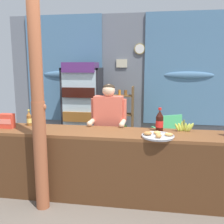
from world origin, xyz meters
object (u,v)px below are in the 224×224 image
(bottle_shelf_rack, at_px, (122,116))
(snack_box_crackers, at_px, (7,121))
(timber_post, at_px, (38,106))
(drink_fridge, at_px, (82,102))
(soda_bottle_iced_tea, at_px, (29,119))
(banana_bunch, at_px, (184,127))
(stall_counter, at_px, (103,159))
(soda_bottle_cola, at_px, (160,121))
(pastry_tray, at_px, (158,136))
(shopkeeper, at_px, (109,121))
(plastic_lawn_chair, at_px, (168,133))

(bottle_shelf_rack, height_order, snack_box_crackers, bottle_shelf_rack)
(timber_post, bearing_deg, drink_fridge, 92.94)
(drink_fridge, height_order, soda_bottle_iced_tea, drink_fridge)
(bottle_shelf_rack, xyz_separation_m, banana_bunch, (1.07, -2.02, 0.28))
(drink_fridge, bearing_deg, stall_counter, -67.90)
(drink_fridge, bearing_deg, snack_box_crackers, -105.04)
(stall_counter, relative_size, snack_box_crackers, 16.14)
(banana_bunch, bearing_deg, soda_bottle_cola, -173.17)
(timber_post, relative_size, drink_fridge, 1.48)
(bottle_shelf_rack, bearing_deg, pastry_tray, -73.18)
(pastry_tray, bearing_deg, soda_bottle_cola, 85.44)
(shopkeeper, bearing_deg, stall_counter, -86.86)
(bottle_shelf_rack, distance_m, soda_bottle_iced_tea, 2.34)
(soda_bottle_cola, bearing_deg, soda_bottle_iced_tea, 178.97)
(timber_post, xyz_separation_m, soda_bottle_cola, (1.44, 0.56, -0.25))
(pastry_tray, bearing_deg, timber_post, -170.20)
(timber_post, height_order, shopkeeper, timber_post)
(drink_fridge, relative_size, plastic_lawn_chair, 2.14)
(stall_counter, relative_size, shopkeeper, 2.15)
(bottle_shelf_rack, height_order, soda_bottle_iced_tea, bottle_shelf_rack)
(bottle_shelf_rack, relative_size, soda_bottle_iced_tea, 5.69)
(plastic_lawn_chair, distance_m, snack_box_crackers, 2.93)
(pastry_tray, bearing_deg, snack_box_crackers, 175.73)
(bottle_shelf_rack, bearing_deg, snack_box_crackers, -121.52)
(timber_post, relative_size, banana_bunch, 10.16)
(timber_post, xyz_separation_m, shopkeeper, (0.69, 0.94, -0.35))
(timber_post, distance_m, snack_box_crackers, 0.82)
(timber_post, height_order, bottle_shelf_rack, timber_post)
(plastic_lawn_chair, relative_size, snack_box_crackers, 4.28)
(snack_box_crackers, relative_size, pastry_tray, 0.50)
(drink_fridge, distance_m, pastry_tray, 2.65)
(pastry_tray, distance_m, banana_bunch, 0.50)
(banana_bunch, bearing_deg, bottle_shelf_rack, 117.81)
(soda_bottle_iced_tea, bearing_deg, timber_post, -54.21)
(plastic_lawn_chair, bearing_deg, snack_box_crackers, -143.02)
(bottle_shelf_rack, height_order, shopkeeper, shopkeeper)
(stall_counter, height_order, pastry_tray, pastry_tray)
(drink_fridge, distance_m, plastic_lawn_chair, 1.86)
(plastic_lawn_chair, xyz_separation_m, shopkeeper, (-0.96, -1.20, 0.46))
(plastic_lawn_chair, height_order, banana_bunch, banana_bunch)
(plastic_lawn_chair, relative_size, banana_bunch, 3.21)
(soda_bottle_iced_tea, height_order, snack_box_crackers, soda_bottle_iced_tea)
(shopkeeper, height_order, banana_bunch, shopkeeper)
(drink_fridge, xyz_separation_m, soda_bottle_iced_tea, (-0.30, -1.80, 0.01))
(timber_post, distance_m, banana_bunch, 1.89)
(pastry_tray, bearing_deg, bottle_shelf_rack, 106.82)
(pastry_tray, relative_size, banana_bunch, 1.49)
(timber_post, xyz_separation_m, soda_bottle_iced_tea, (-0.43, 0.59, -0.29))
(soda_bottle_cola, bearing_deg, timber_post, -158.92)
(timber_post, distance_m, bottle_shelf_rack, 2.78)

